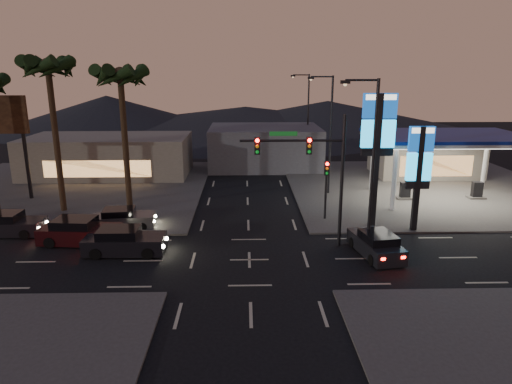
{
  "coord_description": "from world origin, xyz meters",
  "views": [
    {
      "loc": [
        -0.23,
        -23.99,
        10.42
      ],
      "look_at": [
        0.47,
        3.69,
        3.0
      ],
      "focal_mm": 32.0,
      "sensor_mm": 36.0,
      "label": 1
    }
  ],
  "objects_px": {
    "traffic_signal_mast": "(313,162)",
    "car_lane_b_mid": "(7,225)",
    "car_lane_a_front": "(124,242)",
    "gas_station": "(447,139)",
    "pylon_sign_short": "(419,163)",
    "car_lane_a_mid": "(79,232)",
    "pylon_sign_tall": "(378,134)",
    "suv_station": "(376,244)",
    "car_lane_b_front": "(123,219)"
  },
  "relations": [
    {
      "from": "car_lane_a_front",
      "to": "car_lane_b_front",
      "type": "xyz_separation_m",
      "value": [
        -1.2,
        4.47,
        -0.08
      ]
    },
    {
      "from": "traffic_signal_mast",
      "to": "car_lane_b_mid",
      "type": "distance_m",
      "value": 20.18
    },
    {
      "from": "car_lane_a_mid",
      "to": "car_lane_b_mid",
      "type": "distance_m",
      "value": 5.49
    },
    {
      "from": "pylon_sign_short",
      "to": "traffic_signal_mast",
      "type": "xyz_separation_m",
      "value": [
        -7.24,
        -2.51,
        0.57
      ]
    },
    {
      "from": "pylon_sign_tall",
      "to": "car_lane_b_front",
      "type": "distance_m",
      "value": 17.98
    },
    {
      "from": "pylon_sign_tall",
      "to": "car_lane_b_front",
      "type": "relative_size",
      "value": 2.07
    },
    {
      "from": "car_lane_b_mid",
      "to": "gas_station",
      "type": "bearing_deg",
      "value": 13.3
    },
    {
      "from": "pylon_sign_tall",
      "to": "suv_station",
      "type": "bearing_deg",
      "value": -102.98
    },
    {
      "from": "pylon_sign_tall",
      "to": "car_lane_b_mid",
      "type": "xyz_separation_m",
      "value": [
        -24.24,
        -1.01,
        -5.7
      ]
    },
    {
      "from": "gas_station",
      "to": "car_lane_a_mid",
      "type": "height_order",
      "value": "gas_station"
    },
    {
      "from": "traffic_signal_mast",
      "to": "pylon_sign_tall",
      "type": "bearing_deg",
      "value": 36.52
    },
    {
      "from": "pylon_sign_tall",
      "to": "suv_station",
      "type": "relative_size",
      "value": 1.99
    },
    {
      "from": "car_lane_b_mid",
      "to": "car_lane_a_front",
      "type": "bearing_deg",
      "value": -21.52
    },
    {
      "from": "car_lane_b_mid",
      "to": "car_lane_a_mid",
      "type": "bearing_deg",
      "value": -17.21
    },
    {
      "from": "car_lane_b_front",
      "to": "suv_station",
      "type": "xyz_separation_m",
      "value": [
        15.88,
        -5.15,
        0.03
      ]
    },
    {
      "from": "pylon_sign_short",
      "to": "car_lane_a_mid",
      "type": "relative_size",
      "value": 1.38
    },
    {
      "from": "car_lane_a_mid",
      "to": "traffic_signal_mast",
      "type": "bearing_deg",
      "value": -3.55
    },
    {
      "from": "pylon_sign_tall",
      "to": "suv_station",
      "type": "xyz_separation_m",
      "value": [
        -1.15,
        -5.01,
        -5.73
      ]
    },
    {
      "from": "pylon_sign_tall",
      "to": "car_lane_a_mid",
      "type": "distance_m",
      "value": 20.0
    },
    {
      "from": "gas_station",
      "to": "car_lane_a_mid",
      "type": "xyz_separation_m",
      "value": [
        -26.5,
        -9.13,
        -4.34
      ]
    },
    {
      "from": "pylon_sign_tall",
      "to": "car_lane_a_front",
      "type": "relative_size",
      "value": 1.89
    },
    {
      "from": "gas_station",
      "to": "car_lane_b_front",
      "type": "bearing_deg",
      "value": -165.47
    },
    {
      "from": "suv_station",
      "to": "traffic_signal_mast",
      "type": "bearing_deg",
      "value": 157.41
    },
    {
      "from": "car_lane_a_mid",
      "to": "suv_station",
      "type": "relative_size",
      "value": 1.12
    },
    {
      "from": "traffic_signal_mast",
      "to": "pylon_sign_short",
      "type": "bearing_deg",
      "value": 19.13
    },
    {
      "from": "gas_station",
      "to": "car_lane_a_front",
      "type": "relative_size",
      "value": 2.56
    },
    {
      "from": "car_lane_b_mid",
      "to": "pylon_sign_tall",
      "type": "bearing_deg",
      "value": 2.37
    },
    {
      "from": "car_lane_a_front",
      "to": "car_lane_a_mid",
      "type": "height_order",
      "value": "car_lane_a_mid"
    },
    {
      "from": "traffic_signal_mast",
      "to": "car_lane_a_front",
      "type": "relative_size",
      "value": 1.68
    },
    {
      "from": "car_lane_a_front",
      "to": "gas_station",
      "type": "bearing_deg",
      "value": 24.88
    },
    {
      "from": "car_lane_b_mid",
      "to": "suv_station",
      "type": "relative_size",
      "value": 1.02
    },
    {
      "from": "pylon_sign_short",
      "to": "traffic_signal_mast",
      "type": "distance_m",
      "value": 7.69
    },
    {
      "from": "pylon_sign_tall",
      "to": "suv_station",
      "type": "height_order",
      "value": "pylon_sign_tall"
    },
    {
      "from": "pylon_sign_short",
      "to": "car_lane_b_mid",
      "type": "bearing_deg",
      "value": -179.99
    },
    {
      "from": "pylon_sign_short",
      "to": "pylon_sign_tall",
      "type": "bearing_deg",
      "value": 158.2
    },
    {
      "from": "pylon_sign_tall",
      "to": "car_lane_a_mid",
      "type": "bearing_deg",
      "value": -172.12
    },
    {
      "from": "gas_station",
      "to": "suv_station",
      "type": "relative_size",
      "value": 2.69
    },
    {
      "from": "car_lane_a_front",
      "to": "car_lane_b_front",
      "type": "relative_size",
      "value": 1.1
    },
    {
      "from": "car_lane_b_mid",
      "to": "pylon_sign_short",
      "type": "bearing_deg",
      "value": 0.01
    },
    {
      "from": "car_lane_b_mid",
      "to": "suv_station",
      "type": "bearing_deg",
      "value": -9.83
    },
    {
      "from": "gas_station",
      "to": "car_lane_b_front",
      "type": "distance_m",
      "value": 25.73
    },
    {
      "from": "car_lane_a_front",
      "to": "suv_station",
      "type": "relative_size",
      "value": 1.05
    },
    {
      "from": "gas_station",
      "to": "car_lane_b_mid",
      "type": "bearing_deg",
      "value": -166.7
    },
    {
      "from": "pylon_sign_short",
      "to": "car_lane_a_mid",
      "type": "height_order",
      "value": "pylon_sign_short"
    },
    {
      "from": "traffic_signal_mast",
      "to": "car_lane_a_mid",
      "type": "distance_m",
      "value": 14.97
    },
    {
      "from": "suv_station",
      "to": "gas_station",
      "type": "bearing_deg",
      "value": 53.05
    },
    {
      "from": "car_lane_a_mid",
      "to": "car_lane_b_front",
      "type": "bearing_deg",
      "value": 54.6
    },
    {
      "from": "pylon_sign_short",
      "to": "car_lane_b_front",
      "type": "bearing_deg",
      "value": 176.65
    },
    {
      "from": "gas_station",
      "to": "traffic_signal_mast",
      "type": "height_order",
      "value": "traffic_signal_mast"
    },
    {
      "from": "pylon_sign_short",
      "to": "car_lane_b_front",
      "type": "xyz_separation_m",
      "value": [
        -19.53,
        1.14,
        -4.02
      ]
    }
  ]
}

